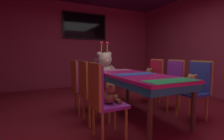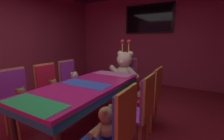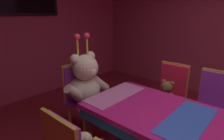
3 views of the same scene
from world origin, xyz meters
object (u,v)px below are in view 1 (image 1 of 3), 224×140
chair_right_0 (197,84)px  teddy_right_2 (149,76)px  chair_left_1 (88,86)px  chair_left_2 (79,81)px  chair_right_1 (173,79)px  chair_right_2 (154,76)px  teddy_left_2 (86,81)px  teddy_right_0 (191,85)px  teddy_left_1 (97,87)px  throne_chair (103,73)px  banquet_table (135,79)px  chair_left_0 (100,94)px  teddy_left_0 (111,95)px  wall_tv (85,26)px  king_teddy_bear (105,68)px

chair_right_0 → teddy_right_2: (-0.13, 1.14, 0.00)m
chair_left_1 → chair_right_0: bearing=-18.5°
chair_left_2 → chair_right_1: 1.86m
chair_right_0 → chair_right_2: same height
teddy_left_2 → teddy_right_0: size_ratio=0.95×
teddy_left_1 → throne_chair: (0.73, 1.55, 0.03)m
banquet_table → chair_left_0: chair_left_0 is taller
teddy_right_2 → teddy_left_2: bearing=0.4°
chair_left_0 → teddy_left_0: chair_left_0 is taller
chair_left_1 → chair_right_2: 1.83m
chair_right_0 → chair_left_0: bearing=-0.6°
chair_right_0 → chair_left_2: bearing=-32.7°
banquet_table → chair_left_1: (-0.87, -0.00, -0.05)m
chair_right_1 → chair_left_1: bearing=0.1°
chair_left_0 → chair_right_0: 1.75m
teddy_right_2 → wall_tv: size_ratio=0.23×
teddy_left_2 → teddy_right_2: bearing=0.4°
teddy_left_2 → teddy_left_1: bearing=-88.3°
king_teddy_bear → teddy_left_0: bearing=-21.2°
banquet_table → throne_chair: 1.54m
chair_right_0 → chair_right_1: (0.03, 0.58, 0.00)m
teddy_left_2 → chair_right_0: (1.60, -1.12, 0.01)m
banquet_table → king_teddy_bear: bearing=90.0°
chair_left_2 → teddy_left_2: (0.14, 0.00, -0.01)m
teddy_left_1 → chair_right_0: 1.69m
chair_left_2 → chair_right_1: size_ratio=1.00×
chair_left_1 → throne_chair: same height
teddy_left_0 → chair_left_2: chair_left_2 is taller
throne_chair → wall_tv: bearing=180.0°
banquet_table → teddy_right_0: bearing=-39.1°
teddy_right_0 → king_teddy_bear: (-0.71, 1.95, 0.17)m
banquet_table → chair_right_0: 1.04m
chair_right_2 → king_teddy_bear: bearing=-43.1°
chair_right_1 → chair_right_2: size_ratio=1.00×
teddy_left_2 → teddy_left_0: bearing=-90.3°
chair_right_0 → throne_chair: same height
chair_right_2 → wall_tv: (-0.87, 2.55, 1.45)m
teddy_right_0 → teddy_right_2: (0.01, 1.14, 0.01)m
chair_left_2 → chair_right_1: (1.78, -0.54, 0.00)m
chair_right_2 → teddy_left_1: bearing=19.2°
banquet_table → teddy_left_0: size_ratio=7.20×
teddy_right_2 → teddy_left_1: bearing=20.9°
teddy_right_0 → throne_chair: throne_chair is taller
teddy_left_0 → chair_left_1: size_ratio=0.28×
teddy_left_1 → teddy_left_2: teddy_left_2 is taller
chair_left_0 → teddy_right_0: size_ratio=2.98×
throne_chair → chair_left_1: bearing=-29.3°
chair_left_1 → teddy_left_1: chair_left_1 is taller
banquet_table → teddy_left_0: banquet_table is taller
chair_left_1 → king_teddy_bear: 1.63m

